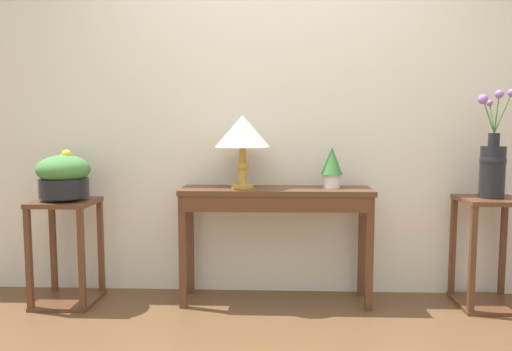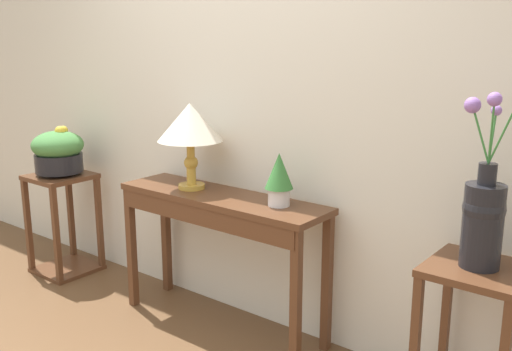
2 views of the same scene
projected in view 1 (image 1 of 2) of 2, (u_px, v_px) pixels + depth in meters
name	position (u px, v px, depth m)	size (l,w,h in m)	color
back_wall_with_art	(276.00, 97.00, 3.45)	(9.00, 0.10, 2.80)	silver
console_table	(275.00, 207.00, 3.24)	(1.27, 0.35, 0.78)	#56331E
table_lamp	(242.00, 134.00, 3.23)	(0.37, 0.37, 0.48)	gold
potted_plant_on_console	(332.00, 165.00, 3.25)	(0.15, 0.15, 0.27)	silver
pedestal_stand_left	(66.00, 252.00, 3.27)	(0.39, 0.39, 0.70)	#56331E
planter_bowl_wide_left	(63.00, 176.00, 3.22)	(0.35, 0.35, 0.34)	black
pedestal_stand_right	(488.00, 253.00, 3.20)	(0.39, 0.39, 0.73)	#56331E
flower_vase_tall_right	(492.00, 164.00, 3.15)	(0.23, 0.17, 0.70)	black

